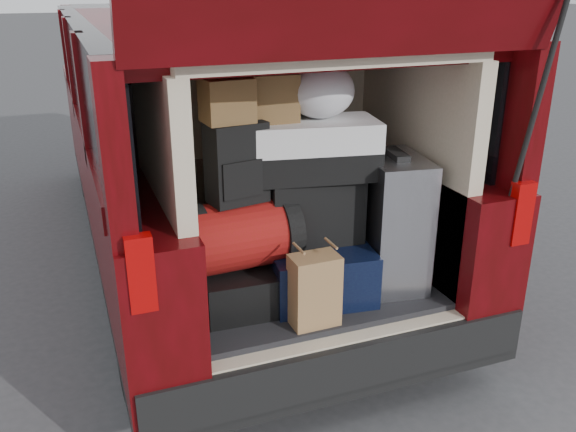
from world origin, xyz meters
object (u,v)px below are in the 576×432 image
(backpack, at_px, (237,163))
(twotone_duffel, at_px, (313,149))
(black_hardshell, at_px, (236,282))
(red_duffel, at_px, (242,234))
(kraft_bag, at_px, (314,290))
(silver_roller, at_px, (392,221))
(navy_hardshell, at_px, (314,264))
(black_soft_case, at_px, (312,208))

(backpack, bearing_deg, twotone_duffel, -5.05)
(backpack, bearing_deg, black_hardshell, 99.30)
(red_duffel, xyz_separation_m, backpack, (-0.01, 0.00, 0.35))
(kraft_bag, height_order, twotone_duffel, twotone_duffel)
(silver_roller, height_order, red_duffel, silver_roller)
(navy_hardshell, bearing_deg, silver_roller, -3.54)
(backpack, bearing_deg, silver_roller, -14.16)
(red_duffel, relative_size, twotone_duffel, 0.83)
(red_duffel, height_order, backpack, backpack)
(navy_hardshell, height_order, silver_roller, silver_roller)
(navy_hardshell, xyz_separation_m, twotone_duffel, (-0.01, 0.01, 0.60))
(backpack, xyz_separation_m, twotone_duffel, (0.38, 0.04, 0.02))
(backpack, relative_size, twotone_duffel, 0.61)
(silver_roller, relative_size, red_duffel, 1.33)
(navy_hardshell, height_order, kraft_bag, kraft_bag)
(navy_hardshell, distance_m, backpack, 0.70)
(navy_hardshell, bearing_deg, kraft_bag, -105.88)
(black_hardshell, bearing_deg, backpack, -67.14)
(red_duffel, bearing_deg, black_hardshell, 120.28)
(silver_roller, distance_m, red_duffel, 0.78)
(black_hardshell, height_order, twotone_duffel, twotone_duffel)
(silver_roller, bearing_deg, navy_hardshell, 178.23)
(red_duffel, bearing_deg, twotone_duffel, 3.45)
(silver_roller, xyz_separation_m, black_soft_case, (-0.40, 0.09, 0.09))
(kraft_bag, height_order, backpack, backpack)
(navy_hardshell, xyz_separation_m, backpack, (-0.39, -0.03, 0.58))
(silver_roller, bearing_deg, black_hardshell, -176.96)
(red_duffel, distance_m, backpack, 0.35)
(black_soft_case, bearing_deg, backpack, -169.51)
(navy_hardshell, height_order, twotone_duffel, twotone_duffel)
(kraft_bag, distance_m, twotone_duffel, 0.66)
(kraft_bag, relative_size, black_soft_case, 0.74)
(black_soft_case, distance_m, twotone_duffel, 0.30)
(backpack, distance_m, twotone_duffel, 0.39)
(twotone_duffel, bearing_deg, black_hardshell, -169.23)
(black_hardshell, relative_size, twotone_duffel, 0.83)
(silver_roller, distance_m, backpack, 0.87)
(silver_roller, bearing_deg, twotone_duffel, 176.84)
(black_hardshell, bearing_deg, navy_hardshell, 1.84)
(silver_roller, distance_m, kraft_bag, 0.61)
(navy_hardshell, relative_size, backpack, 1.64)
(black_soft_case, relative_size, backpack, 1.25)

